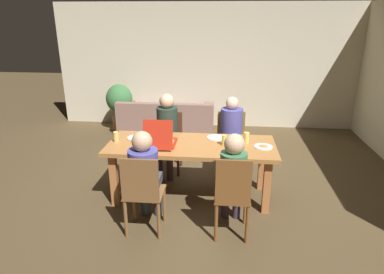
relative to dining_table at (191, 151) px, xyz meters
The scene contains 22 objects.
ground_plane 0.67m from the dining_table, ahead, with size 20.00×20.00×0.00m, color brown.
back_wall 3.36m from the dining_table, 90.00° to the left, with size 6.51×0.12×2.63m, color beige.
dining_table is the anchor object (origin of this frame).
chair_0 1.00m from the dining_table, 117.04° to the left, with size 0.43×0.43×0.92m.
person_0 0.85m from the dining_table, 121.69° to the left, with size 0.32×0.55×1.26m.
chair_1 1.03m from the dining_table, 58.70° to the right, with size 0.39×0.42×0.99m.
person_1 0.89m from the dining_table, 53.27° to the right, with size 0.29×0.51×1.20m.
chair_2 1.01m from the dining_table, 116.40° to the right, with size 0.43×0.40×0.97m.
person_2 0.88m from the dining_table, 120.68° to the right, with size 0.33×0.52×1.20m.
chair_3 1.04m from the dining_table, 58.75° to the left, with size 0.45×0.42×0.95m.
person_3 0.90m from the dining_table, 53.80° to the left, with size 0.33×0.54×1.23m.
pizza_box_0 0.42m from the dining_table, 168.36° to the right, with size 0.37×0.47×0.39m.
plate_0 0.93m from the dining_table, ahead, with size 0.24×0.24×0.03m.
plate_1 0.42m from the dining_table, 39.43° to the left, with size 0.25×0.25×0.01m.
plate_2 0.79m from the dining_table, 168.86° to the left, with size 0.26×0.26×0.03m.
plate_3 0.57m from the dining_table, 24.54° to the right, with size 0.20×0.20×0.03m.
drinking_glass_0 0.46m from the dining_table, ahead, with size 0.06×0.06×0.14m, color #E2CE5C.
drinking_glass_1 1.02m from the dining_table, behind, with size 0.07×0.07×0.14m, color #E2C165.
drinking_glass_2 0.64m from the dining_table, 149.46° to the left, with size 0.06×0.06×0.13m, color silver.
drinking_glass_3 0.74m from the dining_table, ahead, with size 0.08×0.08×0.14m, color #E5CD62.
couch 2.77m from the dining_table, 106.54° to the left, with size 1.95×0.86×0.71m.
potted_plant 3.27m from the dining_table, 123.49° to the left, with size 0.55×0.55×0.99m.
Camera 1 is at (0.41, -4.12, 2.36)m, focal length 31.71 mm.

